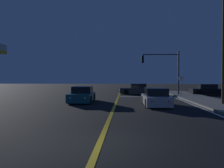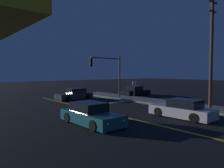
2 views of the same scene
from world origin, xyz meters
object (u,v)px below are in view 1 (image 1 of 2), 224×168
utility_pole_right (224,37)px  car_following_oncoming_teal (82,95)px  car_far_approaching_silver (156,98)px  traffic_signal_near_right (164,65)px  car_mid_block_black (209,90)px  car_distant_tail_charcoal (137,89)px  street_sign_corner (181,83)px

utility_pole_right → car_following_oncoming_teal: bearing=168.7°
car_far_approaching_silver → traffic_signal_near_right: bearing=77.2°
car_far_approaching_silver → utility_pole_right: utility_pole_right is taller
car_mid_block_black → car_distant_tail_charcoal: bearing=-102.1°
car_following_oncoming_teal → street_sign_corner: street_sign_corner is taller
car_mid_block_black → traffic_signal_near_right: size_ratio=0.86×
car_mid_block_black → car_distant_tail_charcoal: size_ratio=1.04×
car_mid_block_black → street_sign_corner: street_sign_corner is taller
car_far_approaching_silver → traffic_signal_near_right: traffic_signal_near_right is taller
car_mid_block_black → traffic_signal_near_right: traffic_signal_near_right is taller
utility_pole_right → street_sign_corner: size_ratio=4.31×
traffic_signal_near_right → street_sign_corner: bearing=116.4°
car_following_oncoming_teal → traffic_signal_near_right: (8.32, 8.50, 2.98)m
traffic_signal_near_right → street_sign_corner: (1.39, -2.80, -2.01)m
car_far_approaching_silver → street_sign_corner: size_ratio=2.00×
car_following_oncoming_teal → utility_pole_right: utility_pole_right is taller
utility_pole_right → car_distant_tail_charcoal: bearing=114.1°
traffic_signal_near_right → utility_pole_right: bearing=104.6°
traffic_signal_near_right → street_sign_corner: 3.72m
car_mid_block_black → car_distant_tail_charcoal: same height
car_far_approaching_silver → car_mid_block_black: bearing=56.0°
street_sign_corner → traffic_signal_near_right: bearing=116.4°
car_distant_tail_charcoal → street_sign_corner: bearing=-142.0°
street_sign_corner → car_mid_block_black: bearing=42.4°
car_mid_block_black → car_distant_tail_charcoal: (-8.68, 1.55, -0.00)m
car_following_oncoming_teal → car_far_approaching_silver: (6.01, -2.65, -0.00)m
car_distant_tail_charcoal → utility_pole_right: bearing=-158.2°
car_far_approaching_silver → car_distant_tail_charcoal: bearing=92.4°
car_following_oncoming_teal → car_far_approaching_silver: bearing=154.9°
car_mid_block_black → street_sign_corner: size_ratio=1.99×
car_mid_block_black → utility_pole_right: (-2.75, -11.71, 4.55)m
traffic_signal_near_right → utility_pole_right: 11.19m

